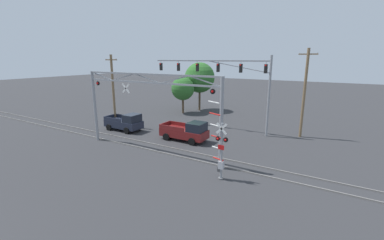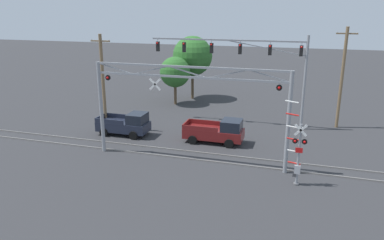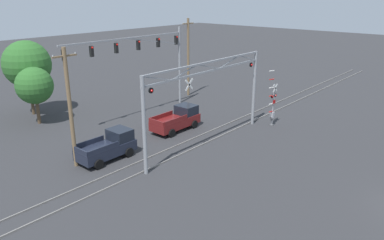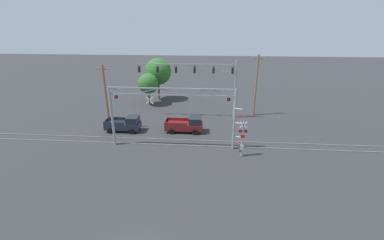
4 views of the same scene
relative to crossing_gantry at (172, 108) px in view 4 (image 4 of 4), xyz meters
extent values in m
cube|color=gray|center=(0.01, 0.28, -4.59)|extent=(80.00, 0.08, 0.10)
cube|color=gray|center=(0.01, 1.72, -4.59)|extent=(80.00, 0.08, 0.10)
cylinder|color=gray|center=(-6.84, 0.00, -1.18)|extent=(0.28, 0.28, 6.92)
cylinder|color=gray|center=(6.86, 0.00, -1.18)|extent=(0.28, 0.28, 6.92)
cube|color=gray|center=(0.01, 0.00, 1.52)|extent=(13.97, 0.14, 0.14)
cube|color=gray|center=(0.01, 0.00, 2.21)|extent=(13.97, 0.14, 0.14)
cube|color=gray|center=(-5.47, 0.00, 1.86)|extent=(2.76, 0.08, 0.77)
cube|color=gray|center=(-2.73, 0.00, 1.86)|extent=(2.76, 0.08, 0.77)
cube|color=gray|center=(0.01, 0.00, 1.86)|extent=(2.76, 0.08, 0.77)
cube|color=gray|center=(2.75, 0.00, 1.86)|extent=(2.76, 0.08, 0.77)
cube|color=gray|center=(5.49, 0.00, 1.86)|extent=(2.76, 0.08, 0.77)
cylinder|color=black|center=(-6.10, 0.00, 1.16)|extent=(0.38, 0.10, 0.38)
sphere|color=red|center=(-6.10, -0.07, 1.16)|extent=(0.18, 0.18, 0.18)
cylinder|color=gray|center=(-6.10, 0.00, 1.40)|extent=(0.04, 0.04, 0.10)
cylinder|color=black|center=(6.12, 0.00, 1.16)|extent=(0.38, 0.10, 0.38)
sphere|color=red|center=(6.12, -0.07, 1.16)|extent=(0.18, 0.18, 0.18)
cylinder|color=gray|center=(6.12, 0.00, 1.40)|extent=(0.04, 0.04, 0.10)
cube|color=white|center=(-2.38, -0.10, 0.90)|extent=(0.88, 0.03, 0.88)
cube|color=white|center=(-2.38, -0.10, 0.90)|extent=(0.88, 0.03, 0.88)
cylinder|color=black|center=(-2.38, -0.12, 0.90)|extent=(0.04, 0.04, 0.02)
cylinder|color=gray|center=(7.66, -1.64, -2.64)|extent=(0.16, 0.16, 4.00)
cylinder|color=#59595B|center=(7.66, -1.64, -4.59)|extent=(0.35, 0.35, 0.10)
cube|color=white|center=(7.66, -1.75, -1.00)|extent=(0.78, 0.03, 0.78)
cube|color=white|center=(7.66, -1.75, -1.00)|extent=(0.78, 0.03, 0.78)
cylinder|color=black|center=(7.66, -1.78, -1.00)|extent=(0.04, 0.04, 0.02)
cylinder|color=black|center=(7.38, -1.64, -1.75)|extent=(0.32, 0.09, 0.32)
sphere|color=red|center=(7.38, -1.70, -1.75)|extent=(0.16, 0.16, 0.16)
cylinder|color=black|center=(7.94, -1.64, -1.75)|extent=(0.32, 0.09, 0.32)
sphere|color=red|center=(7.94, -1.70, -1.75)|extent=(0.16, 0.16, 0.16)
cube|color=gray|center=(7.66, -1.64, -1.75)|extent=(0.64, 0.06, 0.06)
cube|color=red|center=(7.66, -1.74, -2.30)|extent=(0.44, 0.02, 0.32)
cube|color=#B2B2B7|center=(7.66, -1.64, -3.59)|extent=(0.36, 0.28, 0.56)
cylinder|color=red|center=(7.44, -1.64, -3.20)|extent=(0.79, 0.09, 0.17)
cylinder|color=white|center=(7.36, -1.64, -2.43)|extent=(0.79, 0.09, 0.17)
cylinder|color=red|center=(7.27, -1.64, -1.65)|extent=(0.79, 0.09, 0.17)
cylinder|color=white|center=(7.19, -1.64, -0.87)|extent=(0.79, 0.09, 0.17)
cylinder|color=red|center=(7.10, -1.64, -0.09)|extent=(0.79, 0.09, 0.17)
cylinder|color=white|center=(7.02, -1.64, 0.68)|extent=(0.79, 0.09, 0.17)
cube|color=#3F3F42|center=(7.52, -1.64, -3.94)|extent=(0.24, 0.12, 0.36)
cylinder|color=gray|center=(7.66, 10.13, -0.41)|extent=(0.24, 0.24, 8.46)
cube|color=gray|center=(0.47, 10.13, 3.21)|extent=(14.38, 0.14, 0.14)
cube|color=gray|center=(4.07, 10.13, 2.61)|extent=(7.20, 0.08, 1.28)
cylinder|color=gray|center=(-6.22, 10.13, 3.06)|extent=(0.04, 0.04, 0.30)
cube|color=black|center=(-6.22, 10.13, 2.45)|extent=(0.30, 0.26, 0.93)
sphere|color=red|center=(-6.22, 9.96, 2.78)|extent=(0.18, 0.18, 0.18)
cylinder|color=gray|center=(-3.54, 10.13, 3.06)|extent=(0.04, 0.04, 0.30)
cube|color=black|center=(-3.54, 10.13, 2.45)|extent=(0.30, 0.26, 0.93)
sphere|color=red|center=(-3.54, 9.96, 2.78)|extent=(0.18, 0.18, 0.18)
cylinder|color=gray|center=(-0.87, 10.13, 3.06)|extent=(0.04, 0.04, 0.30)
cube|color=black|center=(-0.87, 10.13, 2.45)|extent=(0.30, 0.26, 0.93)
sphere|color=red|center=(-0.87, 9.96, 2.78)|extent=(0.18, 0.18, 0.18)
cylinder|color=gray|center=(1.81, 10.13, 3.06)|extent=(0.04, 0.04, 0.30)
cube|color=black|center=(1.81, 10.13, 2.45)|extent=(0.30, 0.26, 0.93)
sphere|color=red|center=(1.81, 9.96, 2.78)|extent=(0.18, 0.18, 0.18)
cylinder|color=gray|center=(4.49, 10.13, 3.06)|extent=(0.04, 0.04, 0.30)
cube|color=black|center=(4.49, 10.13, 2.45)|extent=(0.30, 0.26, 0.93)
sphere|color=red|center=(4.49, 9.96, 2.78)|extent=(0.18, 0.18, 0.18)
cylinder|color=gray|center=(7.16, 10.13, 3.06)|extent=(0.04, 0.04, 0.30)
cube|color=black|center=(7.16, 10.13, 2.45)|extent=(0.30, 0.26, 0.93)
sphere|color=red|center=(7.16, 9.96, 2.78)|extent=(0.18, 0.18, 0.18)
cube|color=maroon|center=(0.82, 4.39, -3.87)|extent=(4.87, 1.91, 0.80)
cube|color=black|center=(2.32, 4.39, -3.04)|extent=(1.58, 1.75, 0.86)
cube|color=maroon|center=(-0.06, 3.48, -3.28)|extent=(2.89, 0.08, 0.39)
cube|color=maroon|center=(-0.06, 5.31, -3.28)|extent=(2.89, 0.08, 0.39)
cube|color=maroon|center=(-1.56, 4.39, -3.28)|extent=(0.10, 1.83, 0.39)
cylinder|color=black|center=(2.33, 3.43, -4.27)|extent=(0.74, 0.24, 0.74)
cylinder|color=black|center=(2.33, 5.36, -4.27)|extent=(0.74, 0.24, 0.74)
cylinder|color=black|center=(-0.69, 3.43, -4.27)|extent=(0.74, 0.24, 0.74)
cylinder|color=black|center=(-0.69, 5.36, -4.27)|extent=(0.74, 0.24, 0.74)
cube|color=#1E2333|center=(-7.18, 4.00, -3.87)|extent=(4.49, 1.91, 0.80)
cube|color=black|center=(-5.81, 4.00, -3.04)|extent=(1.45, 1.75, 0.86)
cube|color=#1E2333|center=(-8.01, 3.09, -3.28)|extent=(2.63, 0.08, 0.39)
cube|color=#1E2333|center=(-8.01, 4.92, -3.28)|extent=(2.63, 0.08, 0.39)
cube|color=#1E2333|center=(-9.37, 4.00, -3.28)|extent=(0.10, 1.83, 0.39)
cylinder|color=black|center=(-5.79, 3.04, -4.27)|extent=(0.74, 0.24, 0.74)
cylinder|color=black|center=(-5.79, 4.97, -4.27)|extent=(0.74, 0.24, 0.74)
cylinder|color=black|center=(-8.57, 3.04, -4.27)|extent=(0.74, 0.24, 0.74)
cylinder|color=black|center=(-8.57, 4.97, -4.27)|extent=(0.74, 0.24, 0.74)
cylinder|color=brown|center=(-9.32, 4.76, -0.36)|extent=(0.28, 0.28, 8.56)
cube|color=brown|center=(-9.32, 4.76, 3.32)|extent=(1.80, 0.12, 0.12)
cylinder|color=silver|center=(-10.14, 4.76, 3.42)|extent=(0.08, 0.08, 0.12)
cylinder|color=silver|center=(-8.50, 4.76, 3.42)|extent=(0.08, 0.08, 0.12)
cylinder|color=brown|center=(10.84, 11.66, -0.08)|extent=(0.28, 0.28, 9.13)
cube|color=brown|center=(10.84, 11.66, 3.89)|extent=(1.80, 0.12, 0.12)
cylinder|color=silver|center=(10.02, 11.66, 3.99)|extent=(0.08, 0.08, 0.12)
cylinder|color=silver|center=(11.66, 11.66, 3.99)|extent=(0.08, 0.08, 0.12)
cylinder|color=brown|center=(-5.32, 18.75, -2.87)|extent=(0.32, 0.32, 3.55)
sphere|color=#2D6628|center=(-5.32, 18.75, 0.55)|extent=(4.69, 4.69, 4.69)
cylinder|color=brown|center=(-6.40, 15.54, -3.38)|extent=(0.32, 0.32, 2.52)
sphere|color=#2D6628|center=(-6.40, 15.54, -0.91)|extent=(3.45, 3.45, 3.45)
camera|label=1|loc=(14.25, -16.68, 3.50)|focal=24.00mm
camera|label=2|loc=(7.59, -24.02, 6.05)|focal=35.00mm
camera|label=3|loc=(-22.47, -17.73, 7.30)|focal=35.00mm
camera|label=4|loc=(4.28, -26.33, 8.88)|focal=24.00mm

